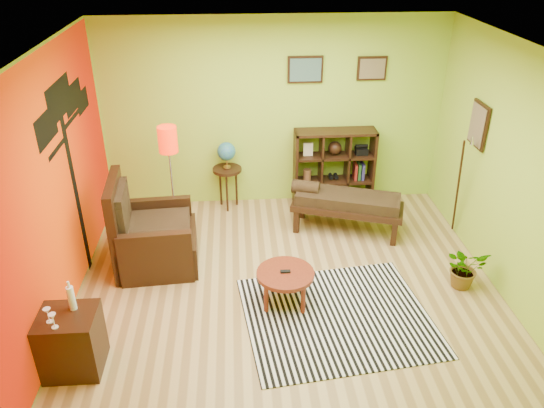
{
  "coord_description": "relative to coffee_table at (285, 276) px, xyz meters",
  "views": [
    {
      "loc": [
        -0.56,
        -5.17,
        3.89
      ],
      "look_at": [
        -0.17,
        0.12,
        1.05
      ],
      "focal_mm": 35.0,
      "sensor_mm": 36.0,
      "label": 1
    }
  ],
  "objects": [
    {
      "name": "zebra_rug",
      "position": [
        0.55,
        -0.32,
        -0.34
      ],
      "size": [
        2.22,
        1.97,
        0.01
      ],
      "primitive_type": "cube",
      "rotation": [
        0.0,
        0.0,
        0.12
      ],
      "color": "white",
      "rests_on": "ground"
    },
    {
      "name": "armchair",
      "position": [
        -1.62,
        0.89,
        0.02
      ],
      "size": [
        1.06,
        1.06,
        1.2
      ],
      "color": "black",
      "rests_on": "ground"
    },
    {
      "name": "potted_plant",
      "position": [
        2.16,
        0.14,
        -0.14
      ],
      "size": [
        0.54,
        0.59,
        0.41
      ],
      "primitive_type": "imported",
      "rotation": [
        0.0,
        0.0,
        0.15
      ],
      "color": "#26661E",
      "rests_on": "ground"
    },
    {
      "name": "floor_lamp",
      "position": [
        -1.36,
        1.43,
        0.99
      ],
      "size": [
        0.25,
        0.25,
        1.65
      ],
      "color": "silver",
      "rests_on": "ground"
    },
    {
      "name": "cube_shelf",
      "position": [
        0.97,
        2.34,
        0.25
      ],
      "size": [
        1.2,
        0.35,
        1.2
      ],
      "color": "black",
      "rests_on": "ground"
    },
    {
      "name": "side_cabinet",
      "position": [
        -2.15,
        -0.88,
        -0.02
      ],
      "size": [
        0.54,
        0.49,
        0.96
      ],
      "color": "black",
      "rests_on": "ground"
    },
    {
      "name": "bench",
      "position": [
        0.97,
        1.53,
        0.1
      ],
      "size": [
        1.61,
        1.0,
        0.71
      ],
      "color": "black",
      "rests_on": "ground"
    },
    {
      "name": "coffee_table",
      "position": [
        0.0,
        0.0,
        0.0
      ],
      "size": [
        0.66,
        0.66,
        0.42
      ],
      "color": "maroon",
      "rests_on": "ground"
    },
    {
      "name": "ground",
      "position": [
        0.05,
        0.31,
        -0.35
      ],
      "size": [
        5.0,
        5.0,
        0.0
      ],
      "primitive_type": "plane",
      "color": "tan",
      "rests_on": "ground"
    },
    {
      "name": "room_shell",
      "position": [
        -0.04,
        0.32,
        1.45
      ],
      "size": [
        5.04,
        4.54,
        2.82
      ],
      "color": "#9DC735",
      "rests_on": "ground"
    },
    {
      "name": "globe_table",
      "position": [
        -0.65,
        2.35,
        0.45
      ],
      "size": [
        0.43,
        0.43,
        1.05
      ],
      "color": "black",
      "rests_on": "ground"
    }
  ]
}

